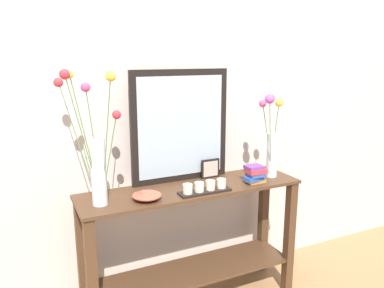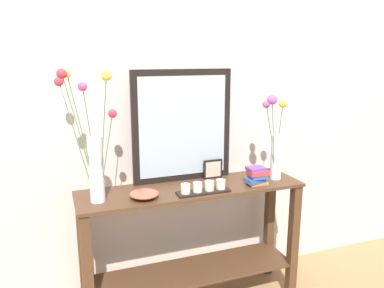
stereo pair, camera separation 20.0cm
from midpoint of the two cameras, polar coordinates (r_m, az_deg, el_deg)
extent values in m
cube|color=beige|center=(2.51, -5.35, 7.64)|extent=(6.40, 0.08, 2.70)
cube|color=#472D1C|center=(2.35, -2.45, -6.70)|extent=(1.39, 0.37, 0.02)
cube|color=#472D1C|center=(2.60, -2.32, -18.42)|extent=(1.33, 0.33, 0.02)
cube|color=#472D1C|center=(2.25, -17.23, -19.72)|extent=(0.06, 0.06, 0.78)
cube|color=#472D1C|center=(2.70, 12.18, -13.48)|extent=(0.06, 0.06, 0.78)
cube|color=#472D1C|center=(2.50, -18.31, -16.20)|extent=(0.06, 0.06, 0.78)
cube|color=#472D1C|center=(2.92, 8.57, -11.26)|extent=(0.06, 0.06, 0.78)
cube|color=black|center=(2.40, -4.14, 2.62)|extent=(0.64, 0.03, 0.70)
cube|color=#9EADB7|center=(2.38, -4.01, 2.56)|extent=(0.56, 0.00, 0.62)
cylinder|color=silver|center=(2.11, -16.41, -4.05)|extent=(0.08, 0.08, 0.37)
cylinder|color=#4C753D|center=(2.11, -19.14, 0.01)|extent=(0.14, 0.13, 0.63)
sphere|color=red|center=(2.12, -21.90, 8.49)|extent=(0.05, 0.05, 0.05)
cylinder|color=#4C753D|center=(2.04, -18.18, 0.30)|extent=(0.12, 0.02, 0.68)
sphere|color=yellow|center=(1.99, -20.58, 9.61)|extent=(0.04, 0.04, 0.04)
cylinder|color=#4C753D|center=(2.03, -15.41, 0.28)|extent=(0.06, 0.10, 0.67)
sphere|color=yellow|center=(1.94, -14.97, 9.72)|extent=(0.05, 0.05, 0.05)
cylinder|color=#4C753D|center=(2.03, -18.49, 0.28)|extent=(0.15, 0.06, 0.68)
sphere|color=red|center=(1.96, -21.28, 9.64)|extent=(0.05, 0.05, 0.05)
cylinder|color=#4C753D|center=(2.05, -17.01, -0.46)|extent=(0.07, 0.05, 0.61)
sphere|color=#EA4275|center=(1.98, -18.41, 8.01)|extent=(0.05, 0.05, 0.05)
cylinder|color=#4C753D|center=(2.06, -14.99, -2.25)|extent=(0.08, 0.09, 0.48)
sphere|color=red|center=(1.98, -14.04, 4.24)|extent=(0.05, 0.05, 0.05)
cylinder|color=silver|center=(2.55, 9.65, -1.68)|extent=(0.07, 0.07, 0.29)
cylinder|color=#4C753D|center=(2.51, 9.01, 0.67)|extent=(0.10, 0.01, 0.47)
sphere|color=#EA4275|center=(2.44, 8.18, 5.97)|extent=(0.05, 0.05, 0.05)
cylinder|color=#4C753D|center=(2.50, 9.91, 0.70)|extent=(0.01, 0.06, 0.48)
sphere|color=yellow|center=(2.43, 10.56, 6.09)|extent=(0.05, 0.05, 0.05)
cylinder|color=#4C753D|center=(2.45, 9.28, 0.86)|extent=(0.10, 0.09, 0.51)
sphere|color=#B24CB7|center=(2.35, 9.12, 6.66)|extent=(0.06, 0.06, 0.06)
cube|color=black|center=(2.26, -0.63, -7.11)|extent=(0.32, 0.09, 0.01)
cylinder|color=beige|center=(2.21, -3.27, -6.71)|extent=(0.06, 0.06, 0.05)
cylinder|color=beige|center=(2.23, -1.50, -6.45)|extent=(0.06, 0.06, 0.05)
cylinder|color=beige|center=(2.26, 0.22, -6.18)|extent=(0.06, 0.06, 0.05)
cylinder|color=beige|center=(2.30, 1.89, -5.91)|extent=(0.06, 0.06, 0.05)
cube|color=black|center=(2.51, 0.45, -3.70)|extent=(0.13, 0.01, 0.13)
cube|color=#AEA28E|center=(2.50, 0.52, -3.74)|extent=(0.10, 0.00, 0.10)
cylinder|color=#B24C38|center=(2.18, -9.35, -8.15)|extent=(0.07, 0.07, 0.01)
ellipsoid|color=#B24C38|center=(2.17, -9.38, -7.58)|extent=(0.16, 0.16, 0.04)
cube|color=orange|center=(2.45, 7.10, -5.53)|extent=(0.12, 0.08, 0.02)
cube|color=#2D519E|center=(2.43, 6.90, -5.15)|extent=(0.13, 0.08, 0.03)
cube|color=#2D519E|center=(2.43, 7.06, -4.55)|extent=(0.10, 0.09, 0.02)
cube|color=#C63338|center=(2.42, 7.15, -3.99)|extent=(0.12, 0.09, 0.03)
cube|color=#663884|center=(2.42, 6.89, -3.44)|extent=(0.11, 0.09, 0.02)
camera|label=1|loc=(0.10, -92.52, -0.58)|focal=35.85mm
camera|label=2|loc=(0.10, 87.48, 0.58)|focal=35.85mm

